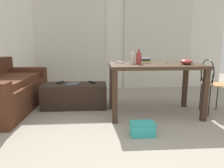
% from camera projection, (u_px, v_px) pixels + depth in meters
% --- Properties ---
extents(ground_plane, '(8.49, 8.49, 0.00)m').
position_uv_depth(ground_plane, '(126.00, 118.00, 3.05)').
color(ground_plane, gray).
extents(wall_back, '(5.38, 0.10, 2.51)m').
position_uv_depth(wall_back, '(114.00, 36.00, 4.92)').
color(wall_back, silver).
rests_on(wall_back, ground).
extents(curtains, '(3.67, 0.03, 2.19)m').
position_uv_depth(curtains, '(115.00, 43.00, 4.87)').
color(curtains, beige).
rests_on(curtains, ground).
extents(couch, '(0.93, 1.81, 0.83)m').
position_uv_depth(couch, '(3.00, 91.00, 3.35)').
color(couch, '#4C2819').
rests_on(couch, ground).
extents(coffee_table, '(1.08, 0.49, 0.41)m').
position_uv_depth(coffee_table, '(75.00, 96.00, 3.55)').
color(coffee_table, black).
rests_on(coffee_table, ground).
extents(craft_table, '(1.37, 0.77, 0.79)m').
position_uv_depth(craft_table, '(155.00, 71.00, 3.11)').
color(craft_table, '#382619').
rests_on(craft_table, ground).
extents(wire_chair, '(0.41, 0.41, 0.86)m').
position_uv_depth(wire_chair, '(211.00, 80.00, 3.18)').
color(wire_chair, '#B7844C').
rests_on(wire_chair, ground).
extents(bottle_near, '(0.07, 0.07, 0.19)m').
position_uv_depth(bottle_near, '(132.00, 58.00, 3.09)').
color(bottle_near, beige).
rests_on(bottle_near, craft_table).
extents(bottle_far, '(0.08, 0.08, 0.22)m').
position_uv_depth(bottle_far, '(139.00, 58.00, 3.03)').
color(bottle_far, '#99332D').
rests_on(bottle_far, craft_table).
extents(bowl, '(0.17, 0.17, 0.08)m').
position_uv_depth(bowl, '(186.00, 62.00, 3.00)').
color(bowl, '#9E3833').
rests_on(bowl, craft_table).
extents(book_stack, '(0.23, 0.27, 0.08)m').
position_uv_depth(book_stack, '(143.00, 60.00, 3.27)').
color(book_stack, silver).
rests_on(book_stack, craft_table).
extents(tv_remote_on_table, '(0.11, 0.18, 0.02)m').
position_uv_depth(tv_remote_on_table, '(120.00, 62.00, 3.21)').
color(tv_remote_on_table, '#B7B7B2').
rests_on(tv_remote_on_table, craft_table).
extents(scissors, '(0.11, 0.05, 0.00)m').
position_uv_depth(scissors, '(169.00, 63.00, 3.13)').
color(scissors, '#9EA0A5').
rests_on(scissors, craft_table).
extents(tv_remote_primary, '(0.12, 0.15, 0.03)m').
position_uv_depth(tv_remote_primary, '(92.00, 82.00, 3.61)').
color(tv_remote_primary, black).
rests_on(tv_remote_primary, coffee_table).
extents(tv_remote_secondary, '(0.12, 0.17, 0.02)m').
position_uv_depth(tv_remote_secondary, '(60.00, 82.00, 3.60)').
color(tv_remote_secondary, black).
rests_on(tv_remote_secondary, coffee_table).
extents(magazine, '(0.24, 0.29, 0.02)m').
position_uv_depth(magazine, '(73.00, 84.00, 3.48)').
color(magazine, '#4C4C51').
rests_on(magazine, coffee_table).
extents(shoebox, '(0.29, 0.19, 0.16)m').
position_uv_depth(shoebox, '(142.00, 129.00, 2.47)').
color(shoebox, '#33B2AD').
rests_on(shoebox, ground).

